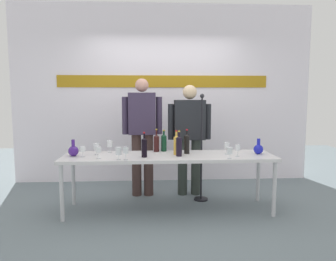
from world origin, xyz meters
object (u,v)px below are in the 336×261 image
(wine_glass_left_5, at_px, (98,150))
(wine_glass_right_1, at_px, (238,148))
(wine_bottle_1, at_px, (179,145))
(wine_glass_left_1, at_px, (82,149))
(wine_glass_left_0, at_px, (110,144))
(presenter_left, at_px, (142,130))
(decanter_blue_right, at_px, (258,149))
(wine_glass_right_0, at_px, (227,146))
(display_table, at_px, (169,159))
(decanter_blue_left, at_px, (73,151))
(wine_bottle_5, at_px, (156,143))
(wine_bottle_4, at_px, (144,147))
(wine_glass_left_3, at_px, (119,151))
(wine_bottle_0, at_px, (164,142))
(wine_bottle_3, at_px, (176,144))
(presenter_right, at_px, (189,132))
(microphone_stand, at_px, (201,165))
(wine_glass_right_2, at_px, (230,151))
(wine_glass_left_4, at_px, (126,150))
(wine_glass_left_2, at_px, (96,147))
(wine_bottle_2, at_px, (187,143))

(wine_glass_left_5, bearing_deg, wine_glass_right_1, 1.32)
(wine_bottle_1, bearing_deg, wine_glass_left_1, 178.88)
(wine_glass_left_0, bearing_deg, presenter_left, 45.96)
(wine_glass_left_0, bearing_deg, decanter_blue_right, -6.38)
(wine_glass_left_0, height_order, wine_glass_right_0, wine_glass_left_0)
(display_table, height_order, wine_glass_right_1, wine_glass_right_1)
(decanter_blue_left, distance_m, wine_bottle_5, 1.08)
(decanter_blue_left, xyz_separation_m, wine_glass_left_0, (0.43, 0.22, 0.05))
(wine_bottle_4, bearing_deg, wine_glass_left_3, -155.71)
(wine_bottle_0, relative_size, wine_bottle_3, 0.93)
(presenter_right, xyz_separation_m, microphone_stand, (0.14, -0.27, -0.44))
(presenter_right, relative_size, wine_glass_right_2, 11.67)
(wine_glass_left_5, relative_size, wine_glass_right_0, 0.92)
(wine_glass_right_1, bearing_deg, wine_glass_left_4, -174.52)
(wine_bottle_1, bearing_deg, wine_glass_left_5, -173.57)
(wine_glass_left_0, distance_m, wine_glass_left_2, 0.21)
(wine_bottle_5, relative_size, wine_glass_right_0, 1.95)
(wine_glass_left_3, distance_m, wine_glass_right_2, 1.32)
(wine_glass_left_4, relative_size, microphone_stand, 0.11)
(wine_glass_left_0, height_order, wine_glass_left_5, wine_glass_left_0)
(wine_bottle_3, distance_m, wine_glass_left_3, 0.76)
(decanter_blue_left, distance_m, wine_glass_left_4, 0.73)
(wine_bottle_1, relative_size, wine_glass_left_5, 2.20)
(wine_bottle_4, bearing_deg, wine_glass_right_2, -8.66)
(wine_bottle_2, height_order, wine_glass_left_0, wine_bottle_2)
(decanter_blue_right, xyz_separation_m, wine_bottle_2, (-0.92, 0.09, 0.07))
(wine_bottle_1, bearing_deg, wine_glass_right_1, -5.60)
(wine_bottle_0, bearing_deg, wine_glass_right_2, -35.94)
(decanter_blue_right, height_order, wine_glass_left_3, decanter_blue_right)
(decanter_blue_right, distance_m, wine_glass_left_1, 2.24)
(presenter_left, relative_size, wine_glass_left_0, 10.56)
(decanter_blue_left, relative_size, presenter_left, 0.12)
(decanter_blue_left, distance_m, decanter_blue_right, 2.36)
(decanter_blue_left, relative_size, wine_bottle_4, 0.67)
(display_table, bearing_deg, wine_bottle_0, 99.95)
(wine_glass_right_1, bearing_deg, wine_bottle_5, 158.17)
(decanter_blue_left, bearing_deg, wine_glass_left_3, -23.27)
(wine_glass_left_5, bearing_deg, wine_glass_left_3, -14.74)
(wine_glass_left_2, distance_m, wine_glass_left_5, 0.27)
(wine_glass_left_1, height_order, wine_glass_right_1, wine_glass_right_1)
(wine_bottle_0, relative_size, wine_bottle_5, 0.94)
(presenter_left, height_order, wine_glass_left_4, presenter_left)
(wine_bottle_5, bearing_deg, wine_glass_left_0, -176.68)
(wine_glass_left_5, xyz_separation_m, wine_glass_right_2, (1.57, -0.08, -0.01))
(decanter_blue_left, height_order, wine_glass_left_4, decanter_blue_left)
(wine_bottle_0, xyz_separation_m, wine_glass_right_2, (0.76, -0.55, -0.03))
(decanter_blue_left, height_order, wine_bottle_4, wine_bottle_4)
(wine_glass_left_5, bearing_deg, wine_glass_left_0, 77.93)
(wine_glass_left_0, bearing_deg, wine_bottle_2, -7.23)
(wine_bottle_3, xyz_separation_m, wine_bottle_4, (-0.41, -0.14, -0.01))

